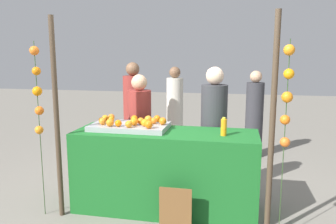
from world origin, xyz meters
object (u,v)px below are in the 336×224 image
(juice_bottle, at_px, (224,127))
(chalkboard_sign, at_px, (175,211))
(vendor_left, at_px, (140,136))
(orange_0, at_px, (149,124))
(orange_1, at_px, (105,118))
(vendor_right, at_px, (213,136))
(stall_counter, at_px, (165,171))

(juice_bottle, distance_m, chalkboard_sign, 1.01)
(chalkboard_sign, relative_size, vendor_left, 0.32)
(juice_bottle, height_order, chalkboard_sign, juice_bottle)
(orange_0, xyz_separation_m, vendor_left, (-0.32, 0.72, -0.32))
(chalkboard_sign, bearing_deg, juice_bottle, 46.41)
(orange_0, bearing_deg, chalkboard_sign, -45.50)
(orange_1, bearing_deg, orange_0, -23.06)
(orange_1, height_order, vendor_left, vendor_left)
(orange_0, xyz_separation_m, chalkboard_sign, (0.37, -0.38, -0.80))
(orange_1, distance_m, juice_bottle, 1.44)
(orange_1, bearing_deg, chalkboard_sign, -32.95)
(juice_bottle, height_order, vendor_left, vendor_left)
(orange_1, xyz_separation_m, juice_bottle, (1.43, -0.18, -0.01))
(juice_bottle, relative_size, vendor_right, 0.12)
(chalkboard_sign, bearing_deg, orange_0, 134.50)
(juice_bottle, bearing_deg, vendor_left, 150.77)
(vendor_right, bearing_deg, orange_0, -133.92)
(stall_counter, relative_size, orange_1, 25.24)
(orange_0, distance_m, chalkboard_sign, 0.96)
(stall_counter, bearing_deg, orange_0, -137.32)
(stall_counter, height_order, orange_1, orange_1)
(orange_0, relative_size, chalkboard_sign, 0.18)
(orange_0, height_order, vendor_right, vendor_right)
(juice_bottle, xyz_separation_m, chalkboard_sign, (-0.44, -0.46, -0.79))
(stall_counter, height_order, juice_bottle, juice_bottle)
(stall_counter, relative_size, chalkboard_sign, 4.16)
(orange_0, xyz_separation_m, vendor_right, (0.67, 0.69, -0.27))
(juice_bottle, relative_size, vendor_left, 0.13)
(stall_counter, height_order, orange_0, orange_0)
(juice_bottle, distance_m, vendor_left, 1.33)
(stall_counter, xyz_separation_m, vendor_right, (0.51, 0.55, 0.30))
(orange_0, height_order, vendor_left, vendor_left)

